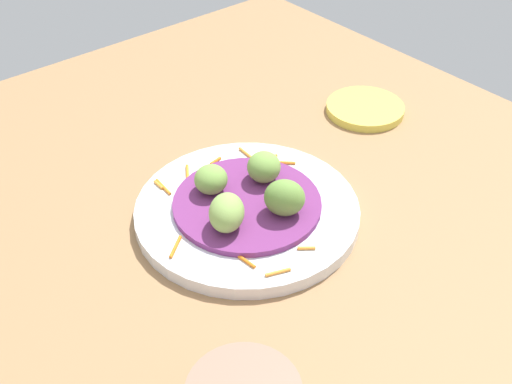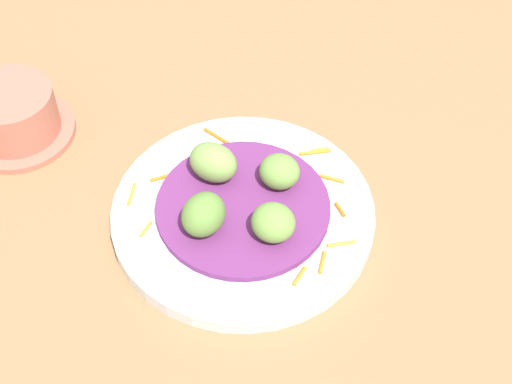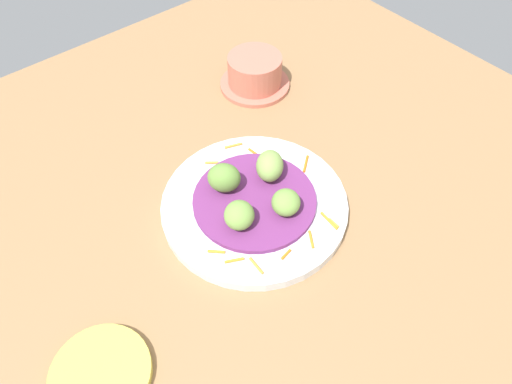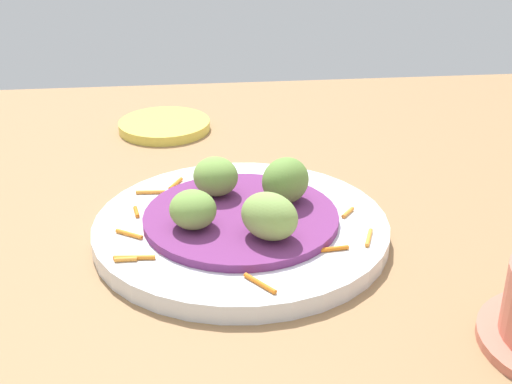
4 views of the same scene
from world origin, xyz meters
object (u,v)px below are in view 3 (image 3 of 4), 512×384
at_px(guac_scoop_center, 224,178).
at_px(guac_scoop_right, 239,215).
at_px(guac_scoop_left, 269,167).
at_px(side_plate_small, 101,374).
at_px(guac_scoop_back, 286,202).
at_px(main_plate, 255,205).
at_px(terracotta_bowl, 255,73).

distance_m(guac_scoop_center, guac_scoop_right, 0.07).
distance_m(guac_scoop_left, side_plate_small, 0.36).
relative_size(guac_scoop_center, guac_scoop_back, 1.13).
distance_m(guac_scoop_right, guac_scoop_back, 0.07).
distance_m(main_plate, terracotta_bowl, 0.30).
distance_m(main_plate, side_plate_small, 0.31).
xyz_separation_m(guac_scoop_left, side_plate_small, (-0.10, 0.34, -0.04)).
height_order(guac_scoop_back, side_plate_small, guac_scoop_back).
relative_size(guac_scoop_left, terracotta_bowl, 0.41).
bearing_deg(main_plate, guac_scoop_left, -65.10).
xyz_separation_m(guac_scoop_right, terracotta_bowl, (0.25, -0.23, -0.02)).
distance_m(main_plate, guac_scoop_left, 0.06).
xyz_separation_m(guac_scoop_center, guac_scoop_right, (-0.07, 0.02, -0.00)).
bearing_deg(terracotta_bowl, guac_scoop_right, 136.60).
distance_m(side_plate_small, terracotta_bowl, 0.58).
distance_m(guac_scoop_left, guac_scoop_right, 0.10).
relative_size(side_plate_small, terracotta_bowl, 0.91).
bearing_deg(guac_scoop_right, side_plate_small, 102.15).
bearing_deg(side_plate_small, guac_scoop_back, -84.54).
height_order(main_plate, guac_scoop_center, guac_scoop_center).
distance_m(guac_scoop_right, side_plate_small, 0.26).
bearing_deg(guac_scoop_back, guac_scoop_center, 24.90).
bearing_deg(terracotta_bowl, guac_scoop_back, 148.21).
distance_m(guac_scoop_back, terracotta_bowl, 0.32).
relative_size(guac_scoop_center, guac_scoop_right, 1.09).
bearing_deg(guac_scoop_back, main_plate, 24.90).
bearing_deg(guac_scoop_left, guac_scoop_right, 114.90).
height_order(main_plate, guac_scoop_back, guac_scoop_back).
relative_size(guac_scoop_right, guac_scoop_back, 1.04).
xyz_separation_m(side_plate_small, terracotta_bowl, (0.30, -0.49, 0.02)).
bearing_deg(guac_scoop_center, guac_scoop_left, -110.10).
bearing_deg(side_plate_small, guac_scoop_center, -66.58).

